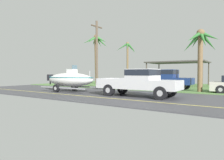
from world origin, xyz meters
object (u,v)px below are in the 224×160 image
at_px(parked_pickup_background, 167,79).
at_px(palm_tree_near_left, 201,46).
at_px(pickup_truck_towing, 143,81).
at_px(palm_tree_near_right, 97,48).
at_px(palm_tree_mid, 128,52).
at_px(boat_on_trailer, 70,79).
at_px(carport_awning, 178,63).
at_px(utility_pole, 97,53).

xyz_separation_m(parked_pickup_background, palm_tree_near_left, (3.11, -1.20, 2.67)).
bearing_deg(pickup_truck_towing, palm_tree_near_left, 64.42).
relative_size(pickup_truck_towing, parked_pickup_background, 1.06).
bearing_deg(palm_tree_near_right, palm_tree_mid, 58.82).
distance_m(boat_on_trailer, parked_pickup_background, 9.04).
xyz_separation_m(carport_awning, palm_tree_mid, (-8.00, 1.78, 1.94)).
relative_size(boat_on_trailer, palm_tree_near_right, 0.88).
bearing_deg(palm_tree_near_left, carport_awning, 117.78).
bearing_deg(palm_tree_near_left, boat_on_trailer, -149.96).
bearing_deg(boat_on_trailer, palm_tree_near_right, 116.66).
height_order(pickup_truck_towing, parked_pickup_background, parked_pickup_background).
relative_size(boat_on_trailer, utility_pole, 0.86).
bearing_deg(palm_tree_near_right, parked_pickup_background, -18.10).
height_order(boat_on_trailer, palm_tree_mid, palm_tree_mid).
height_order(boat_on_trailer, utility_pole, utility_pole).
bearing_deg(boat_on_trailer, palm_tree_mid, 100.09).
relative_size(pickup_truck_towing, palm_tree_near_right, 0.83).
distance_m(boat_on_trailer, palm_tree_mid, 15.25).
distance_m(pickup_truck_towing, palm_tree_near_left, 6.54).
relative_size(palm_tree_near_left, palm_tree_near_right, 0.73).
bearing_deg(palm_tree_mid, carport_awning, -12.57).
distance_m(palm_tree_near_right, palm_tree_mid, 5.00).
relative_size(parked_pickup_background, palm_tree_near_left, 1.07).
relative_size(pickup_truck_towing, boat_on_trailer, 0.95).
relative_size(pickup_truck_towing, palm_tree_mid, 0.93).
bearing_deg(palm_tree_near_left, palm_tree_mid, 142.35).
bearing_deg(boat_on_trailer, parked_pickup_background, 46.72).
bearing_deg(utility_pole, parked_pickup_background, 12.63).
xyz_separation_m(boat_on_trailer, utility_pole, (-0.99, 4.97, 2.69)).
bearing_deg(palm_tree_mid, pickup_truck_towing, -57.37).
relative_size(palm_tree_near_left, palm_tree_mid, 0.82).
bearing_deg(pickup_truck_towing, carport_awning, 95.90).
distance_m(pickup_truck_towing, parked_pickup_background, 6.60).
bearing_deg(palm_tree_near_left, pickup_truck_towing, -115.58).
height_order(parked_pickup_background, palm_tree_near_right, palm_tree_near_right).
height_order(parked_pickup_background, carport_awning, carport_awning).
height_order(palm_tree_mid, utility_pole, utility_pole).
bearing_deg(palm_tree_mid, palm_tree_near_right, -121.18).
bearing_deg(palm_tree_near_right, carport_awning, 13.18).
relative_size(carport_awning, utility_pole, 0.96).
height_order(pickup_truck_towing, palm_tree_mid, palm_tree_mid).
bearing_deg(pickup_truck_towing, palm_tree_mid, 122.63).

